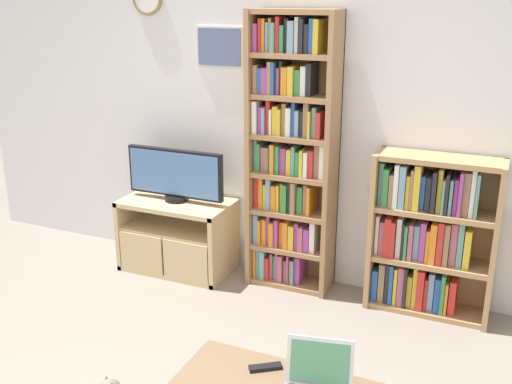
{
  "coord_description": "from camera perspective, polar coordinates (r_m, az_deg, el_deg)",
  "views": [
    {
      "loc": [
        1.47,
        -2.03,
        2.12
      ],
      "look_at": [
        0.09,
        1.13,
        0.98
      ],
      "focal_mm": 42.0,
      "sensor_mm": 36.0,
      "label": 1
    }
  ],
  "objects": [
    {
      "name": "bookshelf_short",
      "position": [
        4.26,
        15.97,
        -4.03
      ],
      "size": [
        0.83,
        0.3,
        1.12
      ],
      "color": "tan",
      "rests_on": "ground_plane"
    },
    {
      "name": "wall_back",
      "position": [
        4.45,
        3.87,
        7.67
      ],
      "size": [
        5.92,
        0.09,
        2.6
      ],
      "color": "silver",
      "rests_on": "ground_plane"
    },
    {
      "name": "bookshelf_tall",
      "position": [
        4.34,
        3.3,
        3.49
      ],
      "size": [
        0.63,
        0.29,
        2.03
      ],
      "color": "#9E754C",
      "rests_on": "ground_plane"
    },
    {
      "name": "television",
      "position": [
        4.69,
        -7.71,
        1.64
      ],
      "size": [
        0.81,
        0.18,
        0.41
      ],
      "color": "black",
      "rests_on": "tv_stand"
    },
    {
      "name": "tv_stand",
      "position": [
        4.83,
        -7.55,
        -4.1
      ],
      "size": [
        0.87,
        0.48,
        0.58
      ],
      "color": "tan",
      "rests_on": "ground_plane"
    },
    {
      "name": "remote_near_laptop",
      "position": [
        3.01,
        0.9,
        -16.35
      ],
      "size": [
        0.16,
        0.13,
        0.02
      ],
      "rotation": [
        0.0,
        0.0,
        5.33
      ],
      "color": "black",
      "rests_on": "coffee_table"
    }
  ]
}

